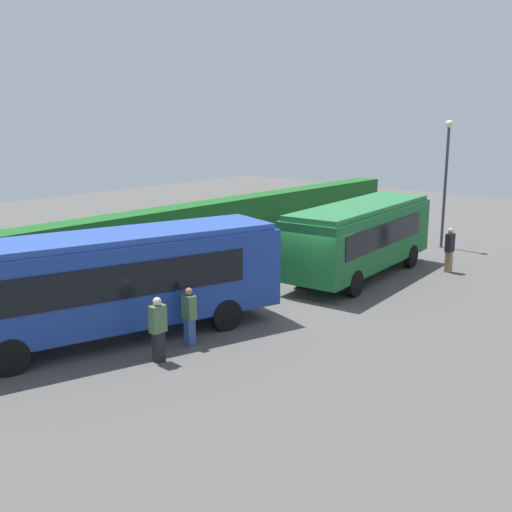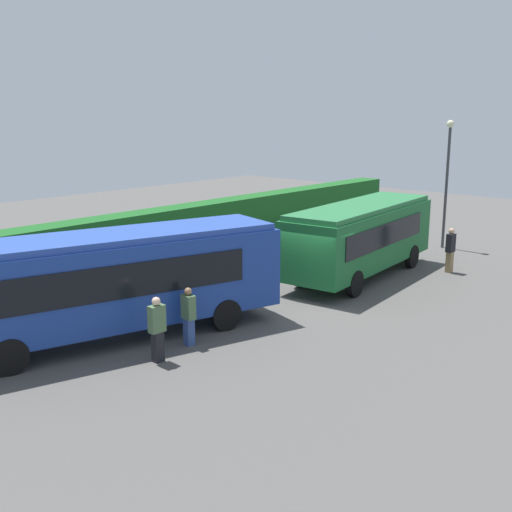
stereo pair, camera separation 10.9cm
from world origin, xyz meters
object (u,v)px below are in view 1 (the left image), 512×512
at_px(person_center, 189,315).
at_px(lamppost, 446,170).
at_px(bus_blue, 112,279).
at_px(person_left, 158,328).
at_px(traffic_cone, 257,242).
at_px(bus_green, 360,235).
at_px(person_right, 450,249).

relative_size(person_center, lamppost, 0.28).
xyz_separation_m(bus_blue, lamppost, (18.78, -1.60, 2.01)).
bearing_deg(person_center, person_left, -159.16).
bearing_deg(traffic_cone, bus_blue, -157.35).
bearing_deg(bus_blue, person_center, -45.75).
height_order(bus_blue, bus_green, bus_blue).
height_order(bus_green, lamppost, lamppost).
distance_m(person_left, person_right, 14.68).
height_order(bus_green, person_right, bus_green).
distance_m(bus_blue, person_center, 2.57).
xyz_separation_m(bus_green, traffic_cone, (1.32, 6.77, -1.45)).
distance_m(bus_blue, bus_green, 11.26).
bearing_deg(person_left, traffic_cone, 124.41).
height_order(person_right, lamppost, lamppost).
height_order(traffic_cone, lamppost, lamppost).
relative_size(person_right, lamppost, 0.30).
relative_size(person_right, traffic_cone, 3.19).
distance_m(person_right, traffic_cone, 9.45).
xyz_separation_m(bus_green, person_center, (-10.03, -0.54, -0.83)).
relative_size(traffic_cone, lamppost, 0.10).
bearing_deg(person_left, person_center, 105.24).
bearing_deg(person_right, bus_green, 55.01).
bearing_deg(traffic_cone, person_center, -147.19).
height_order(bus_green, traffic_cone, bus_green).
bearing_deg(person_right, lamppost, -58.17).
distance_m(traffic_cone, lamppost, 9.94).
height_order(bus_blue, person_center, bus_blue).
height_order(person_center, person_right, person_right).
distance_m(bus_blue, person_left, 2.57).
relative_size(bus_blue, traffic_cone, 17.86).
bearing_deg(bus_green, lamppost, -6.24).
xyz_separation_m(person_left, traffic_cone, (12.76, 7.60, -0.68)).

